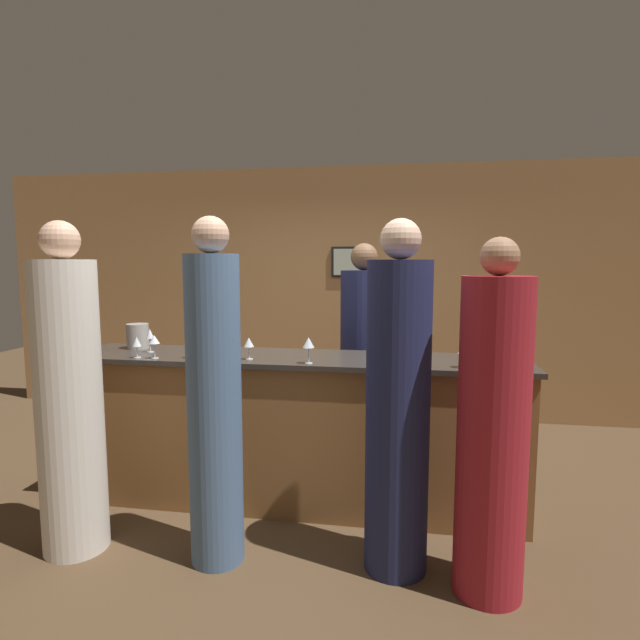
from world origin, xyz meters
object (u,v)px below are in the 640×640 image
(guest_0, at_px, (398,411))
(guest_2, at_px, (493,434))
(ice_bucket, at_px, (138,336))
(bartender, at_px, (363,365))
(guest_1, at_px, (69,401))
(guest_3, at_px, (214,403))
(wine_bottle_0, at_px, (404,345))

(guest_0, bearing_deg, guest_2, -15.72)
(guest_0, bearing_deg, ice_bucket, 158.02)
(guest_2, bearing_deg, bartender, 116.34)
(guest_1, bearing_deg, guest_2, -0.58)
(guest_2, xyz_separation_m, guest_3, (-1.52, 0.05, 0.08))
(bartender, distance_m, guest_1, 2.26)
(guest_1, xyz_separation_m, guest_2, (2.42, -0.02, -0.05))
(guest_3, relative_size, wine_bottle_0, 6.35)
(bartender, xyz_separation_m, guest_3, (-0.73, -1.54, 0.06))
(ice_bucket, bearing_deg, guest_3, -42.81)
(wine_bottle_0, height_order, ice_bucket, wine_bottle_0)
(guest_2, distance_m, ice_bucket, 2.67)
(bartender, relative_size, guest_3, 0.95)
(guest_0, bearing_deg, guest_1, -176.68)
(guest_0, xyz_separation_m, guest_3, (-1.03, -0.09, 0.02))
(bartender, bearing_deg, ice_bucket, 20.92)
(bartender, height_order, ice_bucket, bartender)
(guest_3, distance_m, wine_bottle_0, 1.27)
(bartender, relative_size, wine_bottle_0, 6.06)
(guest_3, height_order, wine_bottle_0, guest_3)
(guest_1, xyz_separation_m, wine_bottle_0, (1.96, 0.66, 0.28))
(wine_bottle_0, bearing_deg, guest_3, -149.29)
(guest_1, distance_m, guest_3, 0.90)
(wine_bottle_0, xyz_separation_m, ice_bucket, (-2.03, 0.26, -0.03))
(guest_0, bearing_deg, guest_3, -175.27)
(bartender, distance_m, guest_2, 1.77)
(guest_1, distance_m, guest_2, 2.42)
(guest_0, relative_size, wine_bottle_0, 6.29)
(guest_0, xyz_separation_m, guest_1, (-1.93, -0.11, -0.00))
(bartender, height_order, wine_bottle_0, bartender)
(guest_1, bearing_deg, guest_3, 1.69)
(ice_bucket, bearing_deg, guest_2, -20.79)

